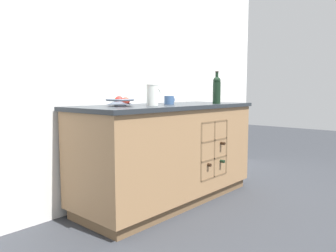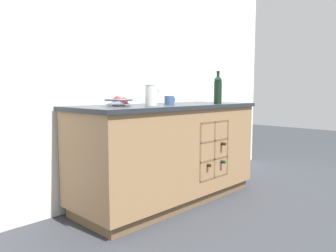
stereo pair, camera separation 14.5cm
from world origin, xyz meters
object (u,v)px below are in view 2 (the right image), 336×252
(fruit_bowl, at_px, (119,101))
(ceramic_mug, at_px, (169,100))
(white_pitcher, at_px, (151,94))
(standing_wine_bottle, at_px, (218,89))

(fruit_bowl, bearing_deg, ceramic_mug, -7.89)
(white_pitcher, xyz_separation_m, standing_wine_bottle, (0.73, -0.16, 0.05))
(fruit_bowl, xyz_separation_m, ceramic_mug, (0.53, -0.07, 0.00))
(ceramic_mug, bearing_deg, white_pitcher, -164.11)
(white_pitcher, relative_size, standing_wine_bottle, 0.57)
(white_pitcher, height_order, standing_wine_bottle, standing_wine_bottle)
(fruit_bowl, xyz_separation_m, standing_wine_bottle, (0.94, -0.32, 0.10))
(fruit_bowl, distance_m, white_pitcher, 0.27)
(ceramic_mug, bearing_deg, fruit_bowl, 172.11)
(fruit_bowl, height_order, ceramic_mug, fruit_bowl)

